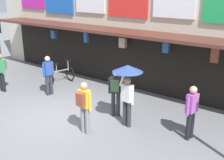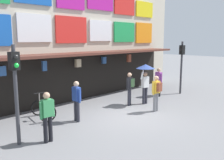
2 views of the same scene
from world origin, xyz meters
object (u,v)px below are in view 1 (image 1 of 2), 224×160
pedestrian_in_purple (84,104)px  pedestrian_in_blue (192,110)px  pedestrian_in_green (1,69)px  pedestrian_with_umbrella (128,78)px  bicycle_parked (60,75)px  pedestrian_in_black (116,90)px  pedestrian_in_red (48,73)px

pedestrian_in_purple → pedestrian_in_blue: 3.19m
pedestrian_in_green → pedestrian_in_purple: 5.45m
pedestrian_with_umbrella → pedestrian_in_blue: 2.13m
bicycle_parked → pedestrian_in_black: (4.22, -1.26, 0.59)m
pedestrian_in_green → pedestrian_in_blue: same height
pedestrian_in_blue → pedestrian_in_green: bearing=-172.6°
pedestrian_in_red → pedestrian_in_purple: same height
pedestrian_in_green → pedestrian_in_red: 2.17m
pedestrian_in_red → pedestrian_in_blue: 6.18m
pedestrian_in_black → pedestrian_in_blue: (2.72, 0.07, -0.04)m
pedestrian_in_green → pedestrian_in_purple: (5.41, -0.61, 0.00)m
pedestrian_in_black → pedestrian_in_green: bearing=-169.7°
pedestrian_in_red → pedestrian_in_black: same height
bicycle_parked → pedestrian_in_purple: bearing=-34.2°
pedestrian_with_umbrella → bicycle_parked: bearing=161.6°
pedestrian_with_umbrella → pedestrian_in_red: pedestrian_with_umbrella is taller
pedestrian_in_red → bicycle_parked: bearing=120.3°
pedestrian_in_green → pedestrian_in_blue: 8.20m
bicycle_parked → pedestrian_in_purple: size_ratio=0.76×
bicycle_parked → pedestrian_in_red: pedestrian_in_red is taller
pedestrian_in_blue → pedestrian_in_red: bearing=-178.9°
pedestrian_in_green → pedestrian_in_black: (5.42, 0.98, 0.00)m
bicycle_parked → pedestrian_in_black: bearing=-16.7°
bicycle_parked → pedestrian_with_umbrella: bearing=-18.4°
pedestrian_with_umbrella → pedestrian_in_black: bearing=152.5°
pedestrian_in_purple → pedestrian_in_blue: bearing=31.6°
bicycle_parked → pedestrian_in_purple: (4.22, -2.86, 0.59)m
pedestrian_in_blue → pedestrian_in_black: bearing=-178.4°
pedestrian_in_blue → pedestrian_with_umbrella: bearing=-166.6°
pedestrian_in_red → pedestrian_with_umbrella: bearing=-4.7°
pedestrian_with_umbrella → pedestrian_in_red: 4.28m
pedestrian_in_red → pedestrian_in_purple: (3.45, -1.55, 0.04)m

